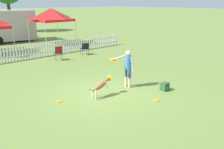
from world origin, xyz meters
TOP-DOWN VIEW (x-y plane):
  - ground_plane at (0.00, 0.00)m, footprint 240.00×240.00m
  - handler_person at (1.25, -0.09)m, footprint 0.94×0.62m
  - leaping_dog at (-0.24, -0.15)m, footprint 1.16×0.29m
  - frisbee_near_handler at (0.96, -1.84)m, footprint 0.23×0.23m
  - frisbee_near_dog at (-1.67, 0.53)m, footprint 0.23×0.23m
  - backpack_on_grass at (2.06, -1.42)m, footprint 0.31×0.29m
  - picket_fence at (0.00, 7.76)m, footprint 16.96×0.04m
  - folding_chair_blue_left at (1.85, 6.10)m, footprint 0.56×0.58m
  - folding_chair_center at (4.02, 6.31)m, footprint 0.62×0.63m
  - canopy_tent_secondary at (4.79, 11.71)m, footprint 2.84×2.84m
  - equipment_trailer at (2.15, 15.51)m, footprint 6.17×2.71m

SIDE VIEW (x-z plane):
  - ground_plane at x=0.00m, z-range 0.00..0.00m
  - frisbee_near_handler at x=0.96m, z-range 0.00..0.02m
  - frisbee_near_dog at x=-1.67m, z-range 0.00..0.02m
  - backpack_on_grass at x=2.06m, z-range 0.00..0.32m
  - leaping_dog at x=-0.24m, z-range 0.09..0.84m
  - picket_fence at x=0.00m, z-range 0.00..0.94m
  - folding_chair_center at x=4.02m, z-range 0.08..0.89m
  - folding_chair_blue_left at x=1.85m, z-range 0.09..0.98m
  - handler_person at x=1.25m, z-range 0.19..1.74m
  - equipment_trailer at x=2.15m, z-range 0.07..2.77m
  - canopy_tent_secondary at x=4.79m, z-range 0.94..3.86m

